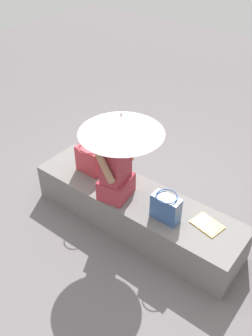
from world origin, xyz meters
TOP-DOWN VIEW (x-y plane):
  - ground_plane at (0.00, 0.00)m, footprint 14.00×14.00m
  - stone_bench at (0.00, 0.00)m, footprint 2.37×0.62m
  - person_seated at (-0.16, -0.12)m, footprint 0.33×0.50m
  - parasol at (-0.10, -0.11)m, footprint 0.80×0.80m
  - handbag_black at (-0.65, -0.00)m, footprint 0.30×0.22m
  - tote_bag_canvas at (0.43, -0.10)m, footprint 0.28×0.21m
  - magazine at (0.79, 0.07)m, footprint 0.31×0.25m

SIDE VIEW (x-z plane):
  - ground_plane at x=0.00m, z-range 0.00..0.00m
  - stone_bench at x=0.00m, z-range 0.00..0.42m
  - magazine at x=0.79m, z-range 0.42..0.44m
  - tote_bag_canvas at x=0.43m, z-range 0.42..0.71m
  - handbag_black at x=-0.65m, z-range 0.42..0.75m
  - person_seated at x=-0.16m, z-range 0.36..1.26m
  - parasol at x=-0.10m, z-range 0.80..1.78m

